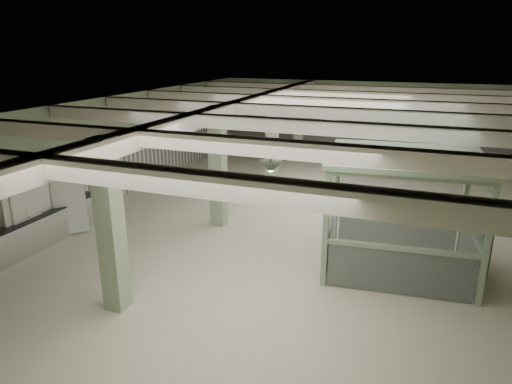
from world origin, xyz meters
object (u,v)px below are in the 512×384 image
(prep_counter, at_px, (23,235))
(guard_booth, at_px, (403,194))
(filing_cabinet, at_px, (481,252))
(walkin_cooler, at_px, (35,205))

(prep_counter, xyz_separation_m, guard_booth, (9.34, 2.51, 1.43))
(prep_counter, relative_size, filing_cabinet, 4.56)
(guard_booth, bearing_deg, walkin_cooler, -174.10)
(prep_counter, bearing_deg, filing_cabinet, 14.33)
(prep_counter, height_order, walkin_cooler, walkin_cooler)
(prep_counter, xyz_separation_m, walkin_cooler, (-0.08, 0.59, 0.63))
(prep_counter, relative_size, guard_booth, 1.35)
(walkin_cooler, xyz_separation_m, filing_cabinet, (11.30, 2.27, -0.53))
(prep_counter, xyz_separation_m, filing_cabinet, (11.21, 2.86, 0.10))
(guard_booth, height_order, filing_cabinet, guard_booth)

